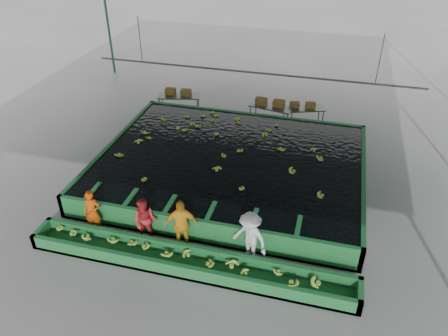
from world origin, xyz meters
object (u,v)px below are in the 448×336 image
(worker_b, at_px, (145,221))
(packing_table_left, at_px, (179,104))
(sorting_trough, at_px, (188,262))
(worker_a, at_px, (92,212))
(box_stack_left, at_px, (178,94))
(box_stack_right, at_px, (302,108))
(box_stack_mid, at_px, (270,105))
(packing_table_mid, at_px, (271,115))
(flotation_tank, at_px, (231,166))
(packing_table_right, at_px, (303,116))
(worker_c, at_px, (181,225))
(worker_d, at_px, (250,238))

(worker_b, relative_size, packing_table_left, 0.78)
(sorting_trough, xyz_separation_m, worker_a, (-3.51, 0.80, 0.53))
(box_stack_left, bearing_deg, box_stack_right, 1.78)
(sorting_trough, distance_m, box_stack_mid, 10.08)
(packing_table_left, height_order, packing_table_mid, packing_table_left)
(packing_table_left, bearing_deg, sorting_trough, -68.71)
(worker_b, bearing_deg, sorting_trough, -30.96)
(worker_a, distance_m, packing_table_left, 9.22)
(flotation_tank, bearing_deg, packing_table_right, 66.86)
(packing_table_mid, xyz_separation_m, packing_table_right, (1.49, 0.33, -0.03))
(flotation_tank, distance_m, worker_b, 4.62)
(worker_c, bearing_deg, worker_b, 160.69)
(worker_c, bearing_deg, packing_table_left, 91.08)
(worker_d, xyz_separation_m, box_stack_right, (0.46, 9.49, -0.03))
(worker_a, height_order, packing_table_left, worker_a)
(sorting_trough, distance_m, worker_a, 3.64)
(sorting_trough, relative_size, box_stack_left, 7.79)
(packing_table_right, distance_m, box_stack_right, 0.44)
(flotation_tank, relative_size, box_stack_left, 7.79)
(packing_table_right, relative_size, box_stack_right, 1.58)
(worker_b, bearing_deg, packing_table_left, 98.34)
(worker_b, bearing_deg, box_stack_left, 98.58)
(packing_table_mid, bearing_deg, flotation_tank, -98.53)
(worker_d, distance_m, packing_table_mid, 9.22)
(sorting_trough, relative_size, packing_table_mid, 4.91)
(worker_c, height_order, packing_table_right, worker_c)
(worker_b, xyz_separation_m, packing_table_left, (-2.23, 9.21, -0.33))
(sorting_trough, xyz_separation_m, packing_table_right, (2.22, 10.30, 0.18))
(packing_table_left, distance_m, box_stack_mid, 4.56)
(worker_b, relative_size, box_stack_left, 1.25)
(worker_a, height_order, packing_table_right, worker_a)
(packing_table_mid, distance_m, box_stack_right, 1.50)
(packing_table_left, bearing_deg, worker_c, -69.61)
(flotation_tank, distance_m, box_stack_mid, 5.01)
(worker_a, relative_size, box_stack_left, 1.21)
(worker_a, distance_m, worker_d, 5.19)
(packing_table_left, height_order, box_stack_left, box_stack_left)
(packing_table_left, relative_size, packing_table_right, 1.08)
(packing_table_left, relative_size, packing_table_mid, 1.01)
(worker_c, distance_m, box_stack_left, 9.93)
(sorting_trough, height_order, box_stack_right, box_stack_right)
(box_stack_mid, bearing_deg, packing_table_mid, -40.03)
(worker_d, height_order, packing_table_mid, worker_d)
(packing_table_mid, relative_size, box_stack_left, 1.59)
(packing_table_left, bearing_deg, flotation_tank, -51.52)
(box_stack_right, bearing_deg, packing_table_left, -177.30)
(box_stack_right, bearing_deg, sorting_trough, -101.72)
(sorting_trough, distance_m, packing_table_left, 10.74)
(worker_c, xyz_separation_m, worker_d, (2.16, 0.00, -0.01))
(packing_table_right, xyz_separation_m, box_stack_left, (-6.18, -0.19, 0.50))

